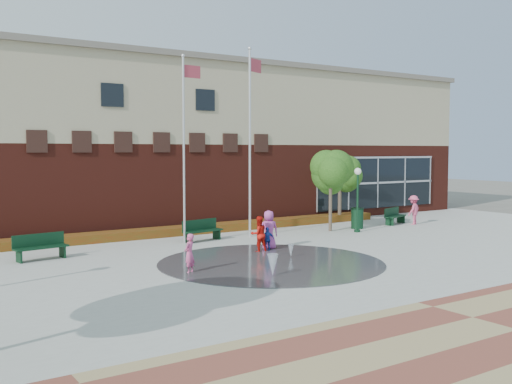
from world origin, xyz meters
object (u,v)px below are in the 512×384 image
flagpole_left (185,139)px  child_splash (189,254)px  flagpole_right (250,132)px  bench_left (41,252)px  trash_can (357,218)px

flagpole_left → child_splash: size_ratio=6.19×
flagpole_left → flagpole_right: bearing=-4.0°
bench_left → flagpole_left: bearing=-2.2°
child_splash → flagpole_right: bearing=-173.4°
flagpole_right → trash_can: (6.36, -0.70, -4.51)m
flagpole_left → bench_left: 7.84m
flagpole_right → trash_can: size_ratio=8.05×
flagpole_left → flagpole_right: (3.57, 0.11, 0.39)m
flagpole_left → flagpole_right: 3.60m
bench_left → child_splash: (3.60, -5.27, 0.35)m
flagpole_right → trash_can: 7.83m
flagpole_right → trash_can: bearing=-30.9°
bench_left → flagpole_right: bearing=-3.6°
flagpole_right → bench_left: 11.14m
flagpole_right → bench_left: flagpole_right is taller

